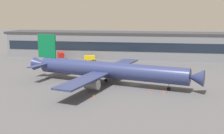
% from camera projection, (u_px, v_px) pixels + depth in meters
% --- Properties ---
extents(ground_plane, '(600.00, 600.00, 0.00)m').
position_uv_depth(ground_plane, '(132.00, 85.00, 93.90)').
color(ground_plane, '#56565B').
extents(terminal_building, '(143.45, 17.21, 13.32)m').
position_uv_depth(terminal_building, '(143.00, 45.00, 147.11)').
color(terminal_building, gray).
rests_on(terminal_building, ground_plane).
extents(airliner, '(59.18, 51.20, 15.68)m').
position_uv_depth(airliner, '(107.00, 70.00, 94.46)').
color(airliner, navy).
rests_on(airliner, ground_plane).
extents(crew_van, '(5.58, 3.42, 2.55)m').
position_uv_depth(crew_van, '(89.00, 58.00, 139.98)').
color(crew_van, yellow).
rests_on(crew_van, ground_plane).
extents(catering_truck, '(5.58, 7.60, 4.15)m').
position_uv_depth(catering_truck, '(61.00, 56.00, 140.10)').
color(catering_truck, red).
rests_on(catering_truck, ground_plane).
extents(traffic_cone_0, '(0.54, 0.54, 0.68)m').
position_uv_depth(traffic_cone_0, '(93.00, 96.00, 80.67)').
color(traffic_cone_0, '#F2590C').
rests_on(traffic_cone_0, ground_plane).
extents(traffic_cone_1, '(0.53, 0.53, 0.66)m').
position_uv_depth(traffic_cone_1, '(150.00, 92.00, 84.46)').
color(traffic_cone_1, '#F2590C').
rests_on(traffic_cone_1, ground_plane).
extents(traffic_cone_2, '(0.60, 0.60, 0.74)m').
position_uv_depth(traffic_cone_2, '(164.00, 91.00, 84.92)').
color(traffic_cone_2, '#F2590C').
rests_on(traffic_cone_2, ground_plane).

